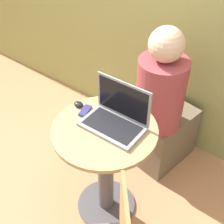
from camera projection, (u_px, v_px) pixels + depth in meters
The scene contains 6 objects.
ground_plane at pixel (106, 205), 2.31m from camera, with size 12.00×12.00×0.00m, color tan.
round_table at pixel (105, 160), 1.99m from camera, with size 0.63×0.63×0.78m.
laptop at pixel (116, 117), 1.80m from camera, with size 0.37×0.23×0.26m.
cell_phone at pixel (85, 111), 1.92m from camera, with size 0.07×0.11×0.02m.
computer_mouse at pixel (79, 104), 1.95m from camera, with size 0.06×0.05×0.03m.
person_seated at pixel (163, 113), 2.31m from camera, with size 0.40×0.55×1.22m.
Camera 1 is at (0.83, -1.02, 2.02)m, focal length 50.00 mm.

